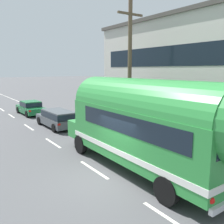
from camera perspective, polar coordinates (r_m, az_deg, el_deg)
The scene contains 7 objects.
ground_plane at distance 10.58m, azimuth -1.02°, elevation -15.31°, with size 300.00×300.00×0.00m, color #4C4C4F.
lane_markings at distance 22.51m, azimuth -13.93°, elevation -1.96°, with size 3.56×80.00×0.01m.
roadside_building at distance 19.57m, azimuth 23.91°, elevation 7.34°, with size 11.14×14.61×7.84m.
utility_pole at distance 15.01m, azimuth 4.14°, elevation 9.54°, with size 1.80×0.24×8.50m.
painted_bus at distance 10.42m, azimuth 8.59°, elevation -2.41°, with size 2.64×10.80×4.12m.
car_lead at distance 19.68m, azimuth -12.56°, elevation -1.23°, with size 1.97×4.63×1.37m.
car_second at distance 26.17m, azimuth -18.45°, elevation 1.06°, with size 1.97×4.47×1.37m.
Camera 1 is at (-5.30, -7.97, 4.50)m, focal length 39.19 mm.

